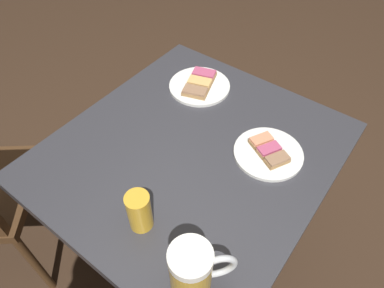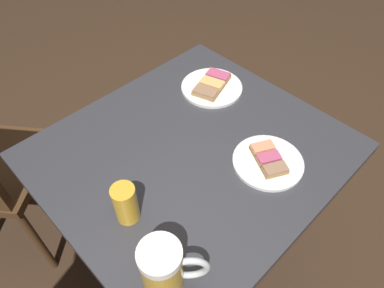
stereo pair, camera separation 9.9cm
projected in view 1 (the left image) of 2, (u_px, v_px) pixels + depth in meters
name	position (u px, v px, depth m)	size (l,w,h in m)	color
ground_plane	(192.00, 253.00, 1.53)	(6.00, 6.00, 0.00)	#382619
cafe_table	(192.00, 178.00, 1.11)	(0.82, 0.75, 0.70)	black
plate_near	(268.00, 152.00, 0.99)	(0.20, 0.20, 0.03)	white
plate_far	(200.00, 85.00, 1.19)	(0.21, 0.21, 0.03)	white
beer_mug	(193.00, 271.00, 0.69)	(0.12, 0.11, 0.15)	gold
beer_glass_small	(139.00, 211.00, 0.80)	(0.06, 0.06, 0.11)	gold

